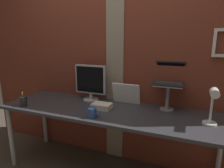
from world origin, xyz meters
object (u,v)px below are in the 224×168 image
Objects in this scene: monitor at (90,81)px; whiteboard_panel at (126,94)px; desk_lamp at (213,103)px; coffee_mug at (92,113)px; pen_cup at (24,101)px; laptop at (170,77)px.

monitor is 0.44m from whiteboard_panel.
desk_lamp is 1.03m from coffee_mug.
desk_lamp is 1.85m from pen_cup.
pen_cup is at bearing -153.57° from whiteboard_panel.
desk_lamp is 2.82× the size of coffee_mug.
laptop reaches higher than pen_cup.
pen_cup is at bearing -159.61° from laptop.
whiteboard_panel is 2.59× the size of coffee_mug.
monitor is 3.48× the size of coffee_mug.
monitor is 0.89m from laptop.
coffee_mug is (-0.17, -0.50, -0.07)m from whiteboard_panel.
laptop is 0.50m from whiteboard_panel.
laptop is 1.57m from pen_cup.
coffee_mug is at bearing -169.31° from desk_lamp.
monitor is 2.53× the size of pen_cup.
monitor is 1.38× the size of laptop.
coffee_mug is (0.83, 0.00, -0.01)m from pen_cup.
whiteboard_panel is 1.89× the size of pen_cup.
coffee_mug is at bearing 0.00° from pen_cup.
laptop is (0.88, 0.07, 0.10)m from monitor.
whiteboard_panel is (-0.45, -0.04, -0.21)m from laptop.
coffee_mug is (-1.00, -0.19, -0.16)m from desk_lamp.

